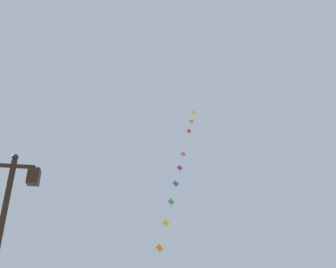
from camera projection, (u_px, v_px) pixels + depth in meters
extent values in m
sphere|color=black|center=(15.00, 157.00, 9.17)|extent=(0.16, 0.16, 0.16)
cube|color=black|center=(13.00, 166.00, 9.06)|extent=(1.04, 0.08, 0.08)
cube|color=black|center=(34.00, 177.00, 9.03)|extent=(0.28, 0.28, 0.40)
cube|color=beige|center=(34.00, 177.00, 9.03)|extent=(0.19, 0.19, 0.30)
cylinder|color=silver|center=(156.00, 262.00, 19.90)|extent=(0.56, 1.20, 1.71)
cylinder|color=silver|center=(163.00, 235.00, 21.77)|extent=(0.56, 1.20, 1.71)
cylinder|color=silver|center=(169.00, 212.00, 23.65)|extent=(0.56, 1.20, 1.71)
cylinder|color=silver|center=(173.00, 192.00, 25.53)|extent=(0.56, 1.20, 1.71)
cylinder|color=silver|center=(178.00, 175.00, 27.40)|extent=(0.56, 1.20, 1.71)
cylinder|color=silver|center=(181.00, 161.00, 29.28)|extent=(0.56, 1.20, 1.71)
cylinder|color=silver|center=(185.00, 148.00, 31.16)|extent=(0.56, 1.20, 1.71)
cylinder|color=silver|center=(188.00, 136.00, 33.03)|extent=(0.56, 1.20, 1.71)
cylinder|color=silver|center=(190.00, 126.00, 34.91)|extent=(0.56, 1.20, 1.71)
cylinder|color=silver|center=(193.00, 117.00, 36.78)|extent=(0.56, 1.20, 1.71)
cube|color=orange|center=(159.00, 248.00, 20.84)|extent=(0.43, 0.24, 0.48)
cylinder|color=orange|center=(159.00, 255.00, 20.67)|extent=(0.02, 0.02, 0.36)
cube|color=yellow|center=(166.00, 223.00, 22.71)|extent=(0.42, 0.26, 0.48)
cylinder|color=yellow|center=(166.00, 229.00, 22.55)|extent=(0.03, 0.04, 0.32)
cube|color=green|center=(171.00, 202.00, 24.59)|extent=(0.41, 0.28, 0.48)
cylinder|color=green|center=(171.00, 206.00, 24.45)|extent=(0.04, 0.05, 0.23)
cube|color=blue|center=(176.00, 184.00, 26.46)|extent=(0.47, 0.14, 0.48)
cylinder|color=blue|center=(176.00, 188.00, 26.32)|extent=(0.03, 0.05, 0.27)
cube|color=purple|center=(180.00, 168.00, 28.34)|extent=(0.44, 0.22, 0.48)
cylinder|color=purple|center=(180.00, 172.00, 28.17)|extent=(0.03, 0.05, 0.36)
cube|color=pink|center=(183.00, 154.00, 30.22)|extent=(0.47, 0.15, 0.48)
cylinder|color=pink|center=(183.00, 158.00, 30.07)|extent=(0.03, 0.04, 0.29)
cube|color=white|center=(186.00, 142.00, 32.09)|extent=(0.47, 0.15, 0.48)
cylinder|color=white|center=(186.00, 146.00, 31.93)|extent=(0.03, 0.05, 0.35)
cube|color=red|center=(189.00, 131.00, 33.97)|extent=(0.41, 0.28, 0.48)
cylinder|color=red|center=(189.00, 135.00, 33.80)|extent=(0.04, 0.06, 0.38)
cube|color=orange|center=(191.00, 121.00, 35.85)|extent=(0.47, 0.14, 0.48)
cylinder|color=orange|center=(192.00, 125.00, 35.68)|extent=(0.02, 0.02, 0.35)
cube|color=yellow|center=(194.00, 113.00, 37.72)|extent=(0.48, 0.11, 0.48)
cylinder|color=yellow|center=(194.00, 116.00, 37.55)|extent=(0.02, 0.02, 0.36)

